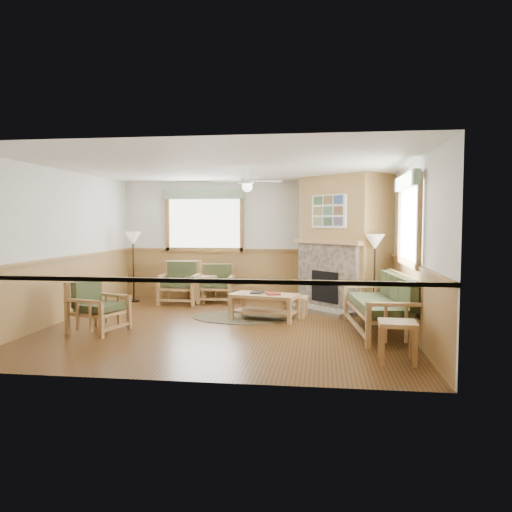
# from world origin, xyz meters

# --- Properties ---
(floor) EXTENTS (6.00, 6.00, 0.01)m
(floor) POSITION_xyz_m (0.00, 0.00, -0.01)
(floor) COLOR #513216
(floor) RESTS_ON ground
(ceiling) EXTENTS (6.00, 6.00, 0.01)m
(ceiling) POSITION_xyz_m (0.00, 0.00, 2.70)
(ceiling) COLOR white
(ceiling) RESTS_ON floor
(wall_back) EXTENTS (6.00, 0.02, 2.70)m
(wall_back) POSITION_xyz_m (0.00, 3.00, 1.35)
(wall_back) COLOR white
(wall_back) RESTS_ON floor
(wall_front) EXTENTS (6.00, 0.02, 2.70)m
(wall_front) POSITION_xyz_m (0.00, -3.00, 1.35)
(wall_front) COLOR white
(wall_front) RESTS_ON floor
(wall_left) EXTENTS (0.02, 6.00, 2.70)m
(wall_left) POSITION_xyz_m (-3.00, 0.00, 1.35)
(wall_left) COLOR white
(wall_left) RESTS_ON floor
(wall_right) EXTENTS (0.02, 6.00, 2.70)m
(wall_right) POSITION_xyz_m (3.00, 0.00, 1.35)
(wall_right) COLOR white
(wall_right) RESTS_ON floor
(wainscot) EXTENTS (6.00, 6.00, 1.10)m
(wainscot) POSITION_xyz_m (0.00, 0.00, 0.55)
(wainscot) COLOR olive
(wainscot) RESTS_ON floor
(fireplace) EXTENTS (3.11, 3.11, 2.70)m
(fireplace) POSITION_xyz_m (2.05, 2.05, 1.35)
(fireplace) COLOR olive
(fireplace) RESTS_ON floor
(window_back) EXTENTS (1.90, 0.16, 1.50)m
(window_back) POSITION_xyz_m (-1.10, 2.96, 2.53)
(window_back) COLOR white
(window_back) RESTS_ON wall_back
(window_right) EXTENTS (0.16, 1.90, 1.50)m
(window_right) POSITION_xyz_m (2.96, -0.20, 2.53)
(window_right) COLOR white
(window_right) RESTS_ON wall_right
(ceiling_fan) EXTENTS (1.59, 1.59, 0.36)m
(ceiling_fan) POSITION_xyz_m (0.30, 0.30, 2.66)
(ceiling_fan) COLOR white
(ceiling_fan) RESTS_ON ceiling
(sofa) EXTENTS (2.12, 1.05, 0.94)m
(sofa) POSITION_xyz_m (2.52, -0.25, 0.47)
(sofa) COLOR #AA804F
(sofa) RESTS_ON floor
(armchair_back_left) EXTENTS (0.84, 0.84, 0.91)m
(armchair_back_left) POSITION_xyz_m (-1.46, 2.13, 0.45)
(armchair_back_left) COLOR #AA804F
(armchair_back_left) RESTS_ON floor
(armchair_back_right) EXTENTS (0.78, 0.78, 0.83)m
(armchair_back_right) POSITION_xyz_m (-0.72, 2.43, 0.41)
(armchair_back_right) COLOR #AA804F
(armchair_back_right) RESTS_ON floor
(armchair_left) EXTENTS (0.91, 0.91, 0.83)m
(armchair_left) POSITION_xyz_m (-1.96, -0.76, 0.41)
(armchair_left) COLOR #AA804F
(armchair_left) RESTS_ON floor
(coffee_table) EXTENTS (1.29, 0.87, 0.47)m
(coffee_table) POSITION_xyz_m (0.58, 0.58, 0.24)
(coffee_table) COLOR #AA804F
(coffee_table) RESTS_ON floor
(end_table_chairs) EXTENTS (0.67, 0.66, 0.58)m
(end_table_chairs) POSITION_xyz_m (-1.06, 2.43, 0.29)
(end_table_chairs) COLOR #AA804F
(end_table_chairs) RESTS_ON floor
(end_table_sofa) EXTENTS (0.49, 0.47, 0.52)m
(end_table_sofa) POSITION_xyz_m (2.55, -1.90, 0.26)
(end_table_sofa) COLOR #AA804F
(end_table_sofa) RESTS_ON floor
(footstool) EXTENTS (0.49, 0.49, 0.38)m
(footstool) POSITION_xyz_m (1.11, 0.92, 0.19)
(footstool) COLOR #AA804F
(footstool) RESTS_ON floor
(braided_rug) EXTENTS (2.15, 2.15, 0.01)m
(braided_rug) POSITION_xyz_m (0.16, 0.72, 0.01)
(braided_rug) COLOR #4B452E
(braided_rug) RESTS_ON floor
(floor_lamp_left) EXTENTS (0.44, 0.44, 1.56)m
(floor_lamp_left) POSITION_xyz_m (-2.55, 2.25, 0.78)
(floor_lamp_left) COLOR black
(floor_lamp_left) RESTS_ON floor
(floor_lamp_right) EXTENTS (0.43, 0.43, 1.56)m
(floor_lamp_right) POSITION_xyz_m (2.55, 0.99, 0.78)
(floor_lamp_right) COLOR black
(floor_lamp_right) RESTS_ON floor
(book_red) EXTENTS (0.31, 0.36, 0.03)m
(book_red) POSITION_xyz_m (0.73, 0.53, 0.50)
(book_red) COLOR maroon
(book_red) RESTS_ON coffee_table
(book_dark) EXTENTS (0.24, 0.30, 0.03)m
(book_dark) POSITION_xyz_m (0.43, 0.65, 0.50)
(book_dark) COLOR black
(book_dark) RESTS_ON coffee_table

